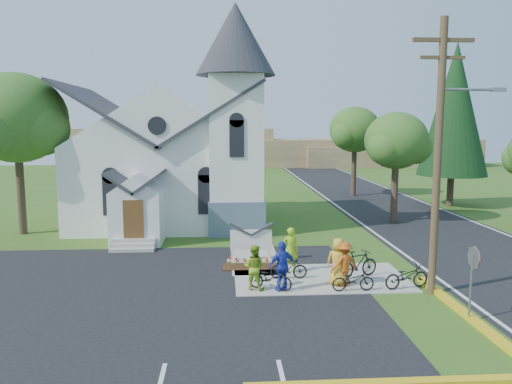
{
  "coord_description": "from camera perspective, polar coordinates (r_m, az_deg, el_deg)",
  "views": [
    {
      "loc": [
        -2.41,
        -19.02,
        6.27
      ],
      "look_at": [
        -0.85,
        5.0,
        3.0
      ],
      "focal_mm": 35.0,
      "sensor_mm": 36.0,
      "label": 1
    }
  ],
  "objects": [
    {
      "name": "stop_sign",
      "position": [
        17.36,
        23.55,
        -7.91
      ],
      "size": [
        0.11,
        0.76,
        2.48
      ],
      "color": "gray",
      "rests_on": "ground"
    },
    {
      "name": "bike_3",
      "position": [
        20.98,
        11.57,
        -8.06
      ],
      "size": [
        1.94,
        1.17,
        1.13
      ],
      "primitive_type": "imported",
      "rotation": [
        0.0,
        0.0,
        1.94
      ],
      "color": "black",
      "rests_on": "sidewalk"
    },
    {
      "name": "flower_bed",
      "position": [
        22.25,
        -0.44,
        -8.54
      ],
      "size": [
        2.6,
        1.1,
        0.07
      ],
      "primitive_type": "cube",
      "color": "#38200F",
      "rests_on": "ground"
    },
    {
      "name": "cyclist_3",
      "position": [
        19.76,
        10.03,
        -8.07
      ],
      "size": [
        1.29,
        1.01,
        1.75
      ],
      "primitive_type": "imported",
      "rotation": [
        0.0,
        0.0,
        3.5
      ],
      "color": "#C65416",
      "rests_on": "sidewalk"
    },
    {
      "name": "bike_4",
      "position": [
        20.12,
        16.82,
        -9.18
      ],
      "size": [
        1.92,
        1.02,
        0.96
      ],
      "primitive_type": "imported",
      "rotation": [
        0.0,
        0.0,
        1.79
      ],
      "color": "black",
      "rests_on": "sidewalk"
    },
    {
      "name": "distant_hills",
      "position": [
        75.68,
        0.67,
        4.64
      ],
      "size": [
        61.0,
        10.0,
        5.6
      ],
      "color": "olive",
      "rests_on": "ground"
    },
    {
      "name": "bike_0",
      "position": [
        19.15,
        1.62,
        -9.79
      ],
      "size": [
        1.83,
        1.27,
        0.91
      ],
      "primitive_type": "imported",
      "rotation": [
        0.0,
        0.0,
        1.14
      ],
      "color": "black",
      "rests_on": "sidewalk"
    },
    {
      "name": "bike_1",
      "position": [
        20.46,
        3.75,
        -8.65
      ],
      "size": [
        1.51,
        0.45,
        0.91
      ],
      "primitive_type": "imported",
      "rotation": [
        0.0,
        0.0,
        1.55
      ],
      "color": "black",
      "rests_on": "sidewalk"
    },
    {
      "name": "ground",
      "position": [
        20.17,
        3.4,
        -10.39
      ],
      "size": [
        120.0,
        120.0,
        0.0
      ],
      "primitive_type": "plane",
      "color": "#345F1B",
      "rests_on": "ground"
    },
    {
      "name": "bike_2",
      "position": [
        19.35,
        11.04,
        -9.85
      ],
      "size": [
        1.62,
        0.61,
        0.84
      ],
      "primitive_type": "imported",
      "rotation": [
        0.0,
        0.0,
        1.6
      ],
      "color": "black",
      "rests_on": "sidewalk"
    },
    {
      "name": "tree_lot_corner",
      "position": [
        31.25,
        -25.72,
        7.6
      ],
      "size": [
        5.6,
        5.6,
        9.15
      ],
      "color": "#3A291F",
      "rests_on": "ground"
    },
    {
      "name": "utility_pole",
      "position": [
        19.19,
        20.27,
        4.67
      ],
      "size": [
        3.45,
        0.28,
        10.0
      ],
      "color": "#443122",
      "rests_on": "ground"
    },
    {
      "name": "tree_road_near",
      "position": [
        32.9,
        15.74,
        5.6
      ],
      "size": [
        4.0,
        4.0,
        7.05
      ],
      "color": "#3A291F",
      "rests_on": "ground"
    },
    {
      "name": "cyclist_0",
      "position": [
        21.25,
        3.94,
        -6.6
      ],
      "size": [
        0.73,
        0.51,
        1.93
      ],
      "primitive_type": "imported",
      "rotation": [
        0.0,
        0.0,
        3.21
      ],
      "color": "#91C517",
      "rests_on": "sidewalk"
    },
    {
      "name": "cyclist_1",
      "position": [
        19.07,
        -0.21,
        -8.58
      ],
      "size": [
        1.03,
        0.94,
        1.73
      ],
      "primitive_type": "imported",
      "rotation": [
        0.0,
        0.0,
        2.73
      ],
      "color": "#85B021",
      "rests_on": "sidewalk"
    },
    {
      "name": "conifer",
      "position": [
        40.92,
        21.74,
        8.76
      ],
      "size": [
        5.2,
        5.2,
        12.4
      ],
      "color": "#3A291F",
      "rests_on": "ground"
    },
    {
      "name": "parking_lot",
      "position": [
        18.71,
        -18.1,
        -12.21
      ],
      "size": [
        20.0,
        16.0,
        0.02
      ],
      "primitive_type": "cube",
      "color": "black",
      "rests_on": "ground"
    },
    {
      "name": "tree_road_mid",
      "position": [
        44.51,
        11.23,
        6.96
      ],
      "size": [
        4.4,
        4.4,
        7.8
      ],
      "color": "#3A291F",
      "rests_on": "ground"
    },
    {
      "name": "road",
      "position": [
        36.75,
        16.11,
        -2.37
      ],
      "size": [
        8.0,
        90.0,
        0.02
      ],
      "primitive_type": "cube",
      "color": "black",
      "rests_on": "ground"
    },
    {
      "name": "cyclist_4",
      "position": [
        19.77,
        9.36,
        -7.87
      ],
      "size": [
        1.08,
        0.91,
        1.87
      ],
      "primitive_type": "imported",
      "rotation": [
        0.0,
        0.0,
        2.73
      ],
      "color": "gold",
      "rests_on": "sidewalk"
    },
    {
      "name": "church",
      "position": [
        31.67,
        -9.31,
        5.79
      ],
      "size": [
        12.35,
        12.0,
        13.0
      ],
      "color": "white",
      "rests_on": "ground"
    },
    {
      "name": "church_sign",
      "position": [
        22.86,
        -0.57,
        -5.52
      ],
      "size": [
        2.2,
        0.4,
        1.7
      ],
      "color": "#AAA599",
      "rests_on": "ground"
    },
    {
      "name": "cyclist_2",
      "position": [
        18.91,
        3.03,
        -8.46
      ],
      "size": [
        1.21,
        0.81,
        1.9
      ],
      "primitive_type": "imported",
      "rotation": [
        0.0,
        0.0,
        3.48
      ],
      "color": "#2536BC",
      "rests_on": "sidewalk"
    },
    {
      "name": "sidewalk",
      "position": [
        20.86,
        7.38,
        -9.74
      ],
      "size": [
        7.0,
        4.0,
        0.05
      ],
      "primitive_type": "cube",
      "color": "#AAA599",
      "rests_on": "ground"
    }
  ]
}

